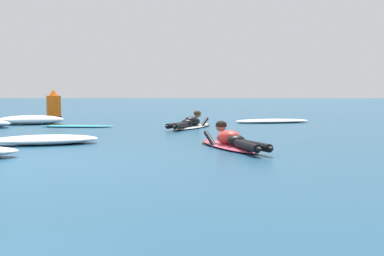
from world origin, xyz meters
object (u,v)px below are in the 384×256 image
(surfer_far, at_px, (190,124))
(surfer_near, at_px, (232,141))
(drifting_surfboard, at_px, (77,126))
(channel_marker_buoy, at_px, (54,107))

(surfer_far, bearing_deg, surfer_near, -78.02)
(surfer_far, height_order, drifting_surfboard, surfer_far)
(surfer_far, distance_m, channel_marker_buoy, 6.90)
(drifting_surfboard, bearing_deg, channel_marker_buoy, 117.00)
(surfer_near, relative_size, surfer_far, 0.96)
(drifting_surfboard, xyz_separation_m, channel_marker_buoy, (-2.04, 4.01, 0.42))
(drifting_surfboard, height_order, channel_marker_buoy, channel_marker_buoy)
(surfer_near, xyz_separation_m, drifting_surfboard, (-4.46, 5.36, -0.10))
(channel_marker_buoy, bearing_deg, drifting_surfboard, -63.00)
(drifting_surfboard, distance_m, channel_marker_buoy, 4.52)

